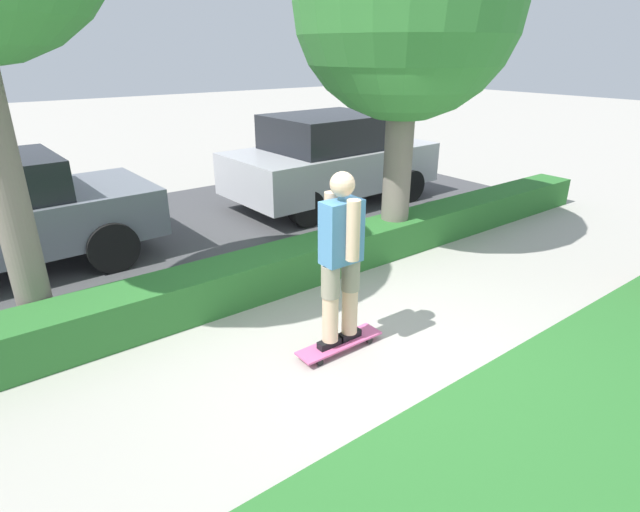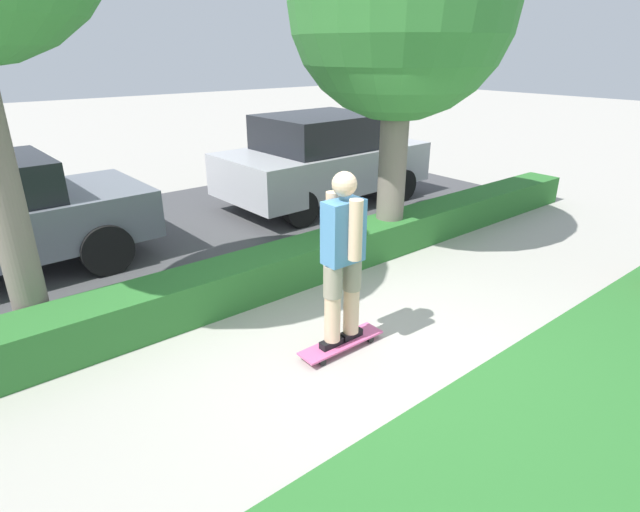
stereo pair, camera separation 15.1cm
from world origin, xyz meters
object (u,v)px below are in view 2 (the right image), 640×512
object	(u,v)px
skateboard	(341,343)
skater_person	(343,257)
parked_car_middle	(323,159)
tree_mid	(401,6)

from	to	relation	value
skateboard	skater_person	xyz separation A→B (m)	(0.00, -0.00, 0.92)
parked_car_middle	tree_mid	bearing A→B (deg)	-109.32
skateboard	skater_person	size ratio (longest dim) A/B	0.54
tree_mid	parked_car_middle	xyz separation A→B (m)	(0.79, 2.51, -2.41)
skater_person	tree_mid	distance (m)	3.61
skateboard	tree_mid	xyz separation A→B (m)	(2.32, 1.60, 3.18)
skateboard	tree_mid	distance (m)	4.25
skateboard	parked_car_middle	size ratio (longest dim) A/B	0.23
skater_person	parked_car_middle	distance (m)	5.16
skateboard	parked_car_middle	distance (m)	5.21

